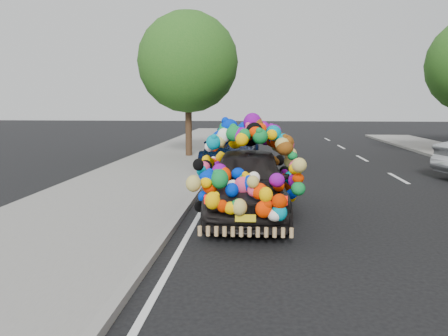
# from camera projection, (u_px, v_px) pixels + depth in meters

# --- Properties ---
(ground) EXTENTS (100.00, 100.00, 0.00)m
(ground) POSITION_uv_depth(u_px,v_px,m) (295.00, 216.00, 9.09)
(ground) COLOR black
(ground) RESTS_ON ground
(sidewalk) EXTENTS (4.00, 60.00, 0.12)m
(sidewalk) POSITION_uv_depth(u_px,v_px,m) (94.00, 209.00, 9.44)
(sidewalk) COLOR gray
(sidewalk) RESTS_ON ground
(kerb) EXTENTS (0.15, 60.00, 0.13)m
(kerb) POSITION_uv_depth(u_px,v_px,m) (183.00, 211.00, 9.28)
(kerb) COLOR gray
(kerb) RESTS_ON ground
(tree_near_sidewalk) EXTENTS (4.20, 4.20, 6.13)m
(tree_near_sidewalk) POSITION_uv_depth(u_px,v_px,m) (188.00, 62.00, 18.18)
(tree_near_sidewalk) COLOR #332114
(tree_near_sidewalk) RESTS_ON ground
(plush_art_car) EXTENTS (2.07, 4.35, 2.05)m
(plush_art_car) POSITION_uv_depth(u_px,v_px,m) (248.00, 166.00, 9.09)
(plush_art_car) COLOR black
(plush_art_car) RESTS_ON ground
(navy_sedan) EXTENTS (2.06, 4.74, 1.36)m
(navy_sedan) POSITION_uv_depth(u_px,v_px,m) (231.00, 149.00, 16.06)
(navy_sedan) COLOR black
(navy_sedan) RESTS_ON ground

